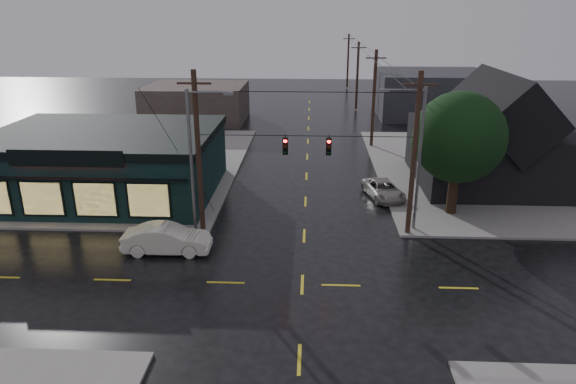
{
  "coord_description": "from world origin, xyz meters",
  "views": [
    {
      "loc": [
        0.34,
        -23.33,
        13.56
      ],
      "look_at": [
        -0.98,
        5.16,
        3.21
      ],
      "focal_mm": 32.0,
      "sensor_mm": 36.0,
      "label": 1
    }
  ],
  "objects_px": {
    "corner_tree": "(459,138)",
    "sedan_cream": "(167,239)",
    "utility_pole_nw": "(203,230)",
    "utility_pole_ne": "(407,234)",
    "suv_silver": "(383,190)"
  },
  "relations": [
    {
      "from": "utility_pole_nw",
      "to": "suv_silver",
      "type": "bearing_deg",
      "value": 28.09
    },
    {
      "from": "utility_pole_nw",
      "to": "utility_pole_ne",
      "type": "xyz_separation_m",
      "value": [
        13.0,
        0.0,
        0.0
      ]
    },
    {
      "from": "utility_pole_nw",
      "to": "sedan_cream",
      "type": "bearing_deg",
      "value": -114.73
    },
    {
      "from": "suv_silver",
      "to": "corner_tree",
      "type": "bearing_deg",
      "value": -50.09
    },
    {
      "from": "sedan_cream",
      "to": "suv_silver",
      "type": "xyz_separation_m",
      "value": [
        13.75,
        9.71,
        -0.19
      ]
    },
    {
      "from": "corner_tree",
      "to": "utility_pole_nw",
      "type": "bearing_deg",
      "value": -168.05
    },
    {
      "from": "utility_pole_ne",
      "to": "suv_silver",
      "type": "height_order",
      "value": "utility_pole_ne"
    },
    {
      "from": "corner_tree",
      "to": "sedan_cream",
      "type": "relative_size",
      "value": 1.65
    },
    {
      "from": "suv_silver",
      "to": "utility_pole_nw",
      "type": "bearing_deg",
      "value": -166.15
    },
    {
      "from": "utility_pole_ne",
      "to": "sedan_cream",
      "type": "xyz_separation_m",
      "value": [
        -14.44,
        -3.14,
        0.83
      ]
    },
    {
      "from": "utility_pole_nw",
      "to": "corner_tree",
      "type": "bearing_deg",
      "value": 11.95
    },
    {
      "from": "utility_pole_ne",
      "to": "suv_silver",
      "type": "bearing_deg",
      "value": 96.0
    },
    {
      "from": "utility_pole_ne",
      "to": "suv_silver",
      "type": "xyz_separation_m",
      "value": [
        -0.69,
        6.57,
        0.65
      ]
    },
    {
      "from": "utility_pole_ne",
      "to": "suv_silver",
      "type": "relative_size",
      "value": 2.19
    },
    {
      "from": "sedan_cream",
      "to": "utility_pole_nw",
      "type": "bearing_deg",
      "value": -26.05
    }
  ]
}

